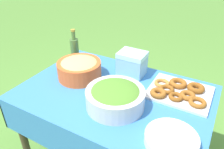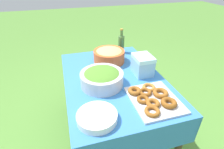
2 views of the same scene
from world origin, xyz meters
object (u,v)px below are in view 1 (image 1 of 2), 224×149
at_px(plate_stack, 171,140).
at_px(olive_oil_bottle, 75,49).
at_px(salad_bowl, 115,96).
at_px(pasta_bowl, 79,68).
at_px(donut_platter, 179,91).
at_px(cooler_box, 132,63).

bearing_deg(plate_stack, olive_oil_bottle, 153.06).
relative_size(salad_bowl, pasta_bowl, 1.12).
bearing_deg(salad_bowl, pasta_bowl, 156.52).
distance_m(plate_stack, olive_oil_bottle, 1.05).
bearing_deg(plate_stack, pasta_bowl, 159.19).
bearing_deg(plate_stack, donut_platter, 99.57).
bearing_deg(cooler_box, pasta_bowl, -143.92).
height_order(salad_bowl, pasta_bowl, pasta_bowl).
height_order(donut_platter, cooler_box, cooler_box).
relative_size(donut_platter, plate_stack, 1.52).
bearing_deg(plate_stack, salad_bowl, 162.04).
height_order(pasta_bowl, donut_platter, pasta_bowl).
relative_size(donut_platter, cooler_box, 2.04).
bearing_deg(olive_oil_bottle, donut_platter, -3.34).
relative_size(donut_platter, olive_oil_bottle, 1.44).
relative_size(pasta_bowl, plate_stack, 1.21).
relative_size(salad_bowl, plate_stack, 1.35).
bearing_deg(donut_platter, pasta_bowl, -168.39).
bearing_deg(pasta_bowl, olive_oil_bottle, 134.16).
relative_size(salad_bowl, olive_oil_bottle, 1.28).
xyz_separation_m(olive_oil_bottle, cooler_box, (0.49, 0.03, -0.02)).
bearing_deg(salad_bowl, donut_platter, 45.52).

